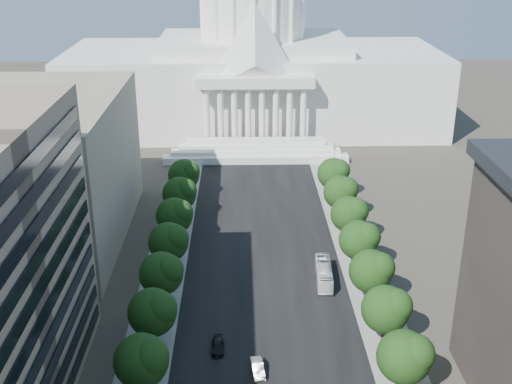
{
  "coord_description": "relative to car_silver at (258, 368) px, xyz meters",
  "views": [
    {
      "loc": [
        -4.08,
        -24.5,
        60.37
      ],
      "look_at": [
        -1.55,
        81.01,
        17.42
      ],
      "focal_mm": 45.0,
      "sensor_mm": 36.0,
      "label": 1
    }
  ],
  "objects": [
    {
      "name": "road_asphalt",
      "position": [
        1.99,
        36.9,
        -0.79
      ],
      "size": [
        30.0,
        260.0,
        0.01
      ],
      "primitive_type": "cube",
      "color": "black",
      "rests_on": "ground"
    },
    {
      "name": "sidewalk_left",
      "position": [
        -17.01,
        36.9,
        -0.79
      ],
      "size": [
        8.0,
        260.0,
        0.02
      ],
      "primitive_type": "cube",
      "color": "gray",
      "rests_on": "ground"
    },
    {
      "name": "sidewalk_right",
      "position": [
        20.99,
        36.9,
        -0.79
      ],
      "size": [
        8.0,
        260.0,
        0.02
      ],
      "primitive_type": "cube",
      "color": "gray",
      "rests_on": "ground"
    },
    {
      "name": "capitol",
      "position": [
        1.99,
        131.8,
        19.22
      ],
      "size": [
        120.0,
        56.0,
        73.0
      ],
      "color": "white",
      "rests_on": "ground"
    },
    {
      "name": "office_block_left_far",
      "position": [
        -46.01,
        46.9,
        14.21
      ],
      "size": [
        38.0,
        52.0,
        30.0
      ],
      "primitive_type": "cube",
      "color": "gray",
      "rests_on": "ground"
    },
    {
      "name": "tree_l_d",
      "position": [
        -15.67,
        -5.29,
        5.67
      ],
      "size": [
        7.79,
        7.6,
        9.97
      ],
      "color": "#33261C",
      "rests_on": "ground"
    },
    {
      "name": "tree_l_e",
      "position": [
        -15.67,
        6.71,
        5.67
      ],
      "size": [
        7.79,
        7.6,
        9.97
      ],
      "color": "#33261C",
      "rests_on": "ground"
    },
    {
      "name": "tree_l_f",
      "position": [
        -15.67,
        18.71,
        5.67
      ],
      "size": [
        7.79,
        7.6,
        9.97
      ],
      "color": "#33261C",
      "rests_on": "ground"
    },
    {
      "name": "tree_l_g",
      "position": [
        -15.67,
        30.71,
        5.67
      ],
      "size": [
        7.79,
        7.6,
        9.97
      ],
      "color": "#33261C",
      "rests_on": "ground"
    },
    {
      "name": "tree_l_h",
      "position": [
        -15.67,
        42.71,
        5.67
      ],
      "size": [
        7.79,
        7.6,
        9.97
      ],
      "color": "#33261C",
      "rests_on": "ground"
    },
    {
      "name": "tree_l_i",
      "position": [
        -15.67,
        54.71,
        5.67
      ],
      "size": [
        7.79,
        7.6,
        9.97
      ],
      "color": "#33261C",
      "rests_on": "ground"
    },
    {
      "name": "tree_l_j",
      "position": [
        -15.67,
        66.71,
        5.67
      ],
      "size": [
        7.79,
        7.6,
        9.97
      ],
      "color": "#33261C",
      "rests_on": "ground"
    },
    {
      "name": "tree_r_d",
      "position": [
        20.33,
        -5.29,
        5.67
      ],
      "size": [
        7.79,
        7.6,
        9.97
      ],
      "color": "#33261C",
      "rests_on": "ground"
    },
    {
      "name": "tree_r_e",
      "position": [
        20.33,
        6.71,
        5.67
      ],
      "size": [
        7.79,
        7.6,
        9.97
      ],
      "color": "#33261C",
      "rests_on": "ground"
    },
    {
      "name": "tree_r_f",
      "position": [
        20.33,
        18.71,
        5.67
      ],
      "size": [
        7.79,
        7.6,
        9.97
      ],
      "color": "#33261C",
      "rests_on": "ground"
    },
    {
      "name": "tree_r_g",
      "position": [
        20.33,
        30.71,
        5.67
      ],
      "size": [
        7.79,
        7.6,
        9.97
      ],
      "color": "#33261C",
      "rests_on": "ground"
    },
    {
      "name": "tree_r_h",
      "position": [
        20.33,
        42.71,
        5.67
      ],
      "size": [
        7.79,
        7.6,
        9.97
      ],
      "color": "#33261C",
      "rests_on": "ground"
    },
    {
      "name": "tree_r_i",
      "position": [
        20.33,
        54.71,
        5.67
      ],
      "size": [
        7.79,
        7.6,
        9.97
      ],
      "color": "#33261C",
      "rests_on": "ground"
    },
    {
      "name": "tree_r_j",
      "position": [
        20.33,
        66.71,
        5.67
      ],
      "size": [
        7.79,
        7.6,
        9.97
      ],
      "color": "#33261C",
      "rests_on": "ground"
    },
    {
      "name": "streetlight_c",
      "position": [
        21.9,
        6.9,
        5.04
      ],
      "size": [
        2.61,
        0.44,
        9.0
      ],
      "color": "gray",
      "rests_on": "ground"
    },
    {
      "name": "streetlight_d",
      "position": [
        21.9,
        31.9,
        5.04
      ],
      "size": [
        2.61,
        0.44,
        9.0
      ],
      "color": "gray",
      "rests_on": "ground"
    },
    {
      "name": "streetlight_e",
      "position": [
        21.9,
        56.9,
        5.04
      ],
      "size": [
        2.61,
        0.44,
        9.0
      ],
      "color": "gray",
      "rests_on": "ground"
    },
    {
      "name": "streetlight_f",
      "position": [
        21.9,
        81.9,
        5.04
      ],
      "size": [
        2.61,
        0.44,
        9.0
      ],
      "color": "gray",
      "rests_on": "ground"
    },
    {
      "name": "car_silver",
      "position": [
        0.0,
        0.0,
        0.0
      ],
      "size": [
        2.23,
        4.93,
        1.57
      ],
      "primitive_type": "imported",
      "rotation": [
        0.0,
        0.0,
        0.12
      ],
      "color": "#A8AAB0",
      "rests_on": "ground"
    },
    {
      "name": "car_dark_b",
      "position": [
        -6.04,
        5.57,
        -0.11
      ],
      "size": [
        1.95,
        4.7,
        1.36
      ],
      "primitive_type": "imported",
      "rotation": [
        0.0,
        0.0,
        0.01
      ],
      "color": "black",
      "rests_on": "ground"
    },
    {
      "name": "city_bus",
      "position": [
        13.02,
        26.47,
        0.83
      ],
      "size": [
        3.42,
        11.74,
        3.23
      ],
      "primitive_type": "imported",
      "rotation": [
        0.0,
        0.0,
        -0.06
      ],
      "color": "white",
      "rests_on": "ground"
    }
  ]
}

